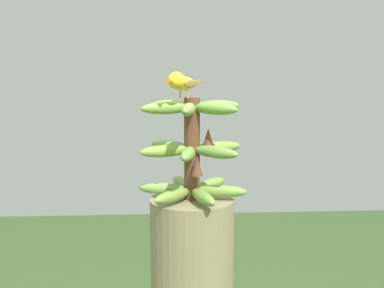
% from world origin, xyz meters
% --- Properties ---
extents(banana_bunch, '(0.34, 0.33, 0.31)m').
position_xyz_m(banana_bunch, '(0.00, -0.00, 1.45)').
color(banana_bunch, brown).
rests_on(banana_bunch, banana_tree).
extents(perched_bird, '(0.12, 0.17, 0.08)m').
position_xyz_m(perched_bird, '(-0.03, -0.04, 1.66)').
color(perched_bird, '#C68933').
rests_on(perched_bird, banana_bunch).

